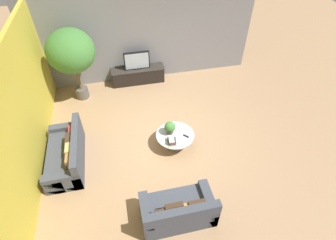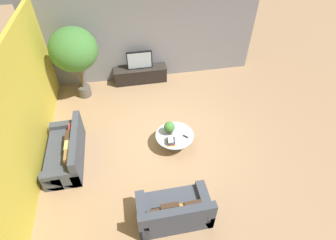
# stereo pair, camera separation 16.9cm
# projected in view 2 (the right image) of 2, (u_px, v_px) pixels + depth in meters

# --- Properties ---
(ground_plane) EXTENTS (24.00, 24.00, 0.00)m
(ground_plane) POSITION_uv_depth(u_px,v_px,m) (166.00, 139.00, 7.34)
(ground_plane) COLOR #9E7A56
(back_wall_stone) EXTENTS (7.40, 0.12, 3.00)m
(back_wall_stone) POSITION_uv_depth(u_px,v_px,m) (148.00, 37.00, 8.66)
(back_wall_stone) COLOR slate
(back_wall_stone) RESTS_ON ground
(side_wall_left) EXTENTS (0.12, 7.40, 3.00)m
(side_wall_left) POSITION_uv_depth(u_px,v_px,m) (24.00, 108.00, 6.02)
(side_wall_left) COLOR gold
(side_wall_left) RESTS_ON ground
(media_console) EXTENTS (1.82, 0.50, 0.54)m
(media_console) POSITION_uv_depth(u_px,v_px,m) (141.00, 74.00, 9.21)
(media_console) COLOR black
(media_console) RESTS_ON ground
(television) EXTENTS (0.86, 0.13, 0.62)m
(television) POSITION_uv_depth(u_px,v_px,m) (139.00, 60.00, 8.82)
(television) COLOR black
(television) RESTS_ON media_console
(coffee_table) EXTENTS (1.02, 1.02, 0.39)m
(coffee_table) POSITION_uv_depth(u_px,v_px,m) (175.00, 138.00, 6.99)
(coffee_table) COLOR #756656
(coffee_table) RESTS_ON ground
(couch_by_wall) EXTENTS (0.84, 1.83, 0.84)m
(couch_by_wall) POSITION_uv_depth(u_px,v_px,m) (67.00, 152.00, 6.62)
(couch_by_wall) COLOR #3D424C
(couch_by_wall) RESTS_ON ground
(couch_near_entry) EXTENTS (1.53, 0.84, 0.84)m
(couch_near_entry) POSITION_uv_depth(u_px,v_px,m) (174.00, 211.00, 5.45)
(couch_near_entry) COLOR #3D424C
(couch_near_entry) RESTS_ON ground
(potted_palm_tall) EXTENTS (1.40, 1.40, 2.33)m
(potted_palm_tall) POSITION_uv_depth(u_px,v_px,m) (74.00, 51.00, 7.68)
(potted_palm_tall) COLOR #514C47
(potted_palm_tall) RESTS_ON ground
(potted_plant_tabletop) EXTENTS (0.29, 0.29, 0.37)m
(potted_plant_tabletop) POSITION_uv_depth(u_px,v_px,m) (169.00, 128.00, 6.82)
(potted_plant_tabletop) COLOR #514C47
(potted_plant_tabletop) RESTS_ON coffee_table
(book_stack) EXTENTS (0.24, 0.30, 0.14)m
(book_stack) POSITION_uv_depth(u_px,v_px,m) (171.00, 141.00, 6.67)
(book_stack) COLOR gold
(book_stack) RESTS_ON coffee_table
(remote_black) EXTENTS (0.14, 0.14, 0.02)m
(remote_black) POSITION_uv_depth(u_px,v_px,m) (186.00, 137.00, 6.85)
(remote_black) COLOR black
(remote_black) RESTS_ON coffee_table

